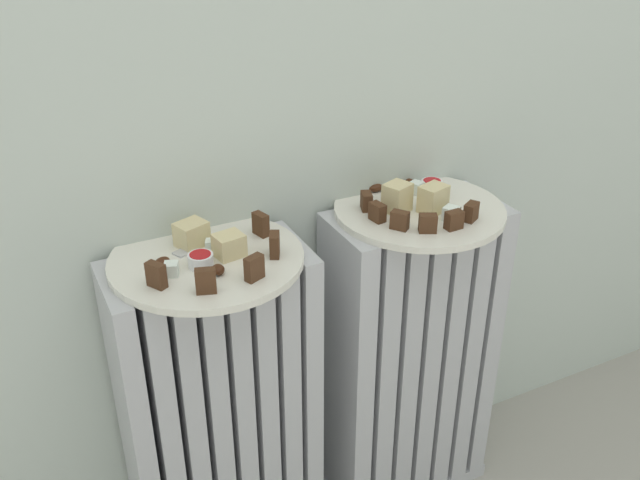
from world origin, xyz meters
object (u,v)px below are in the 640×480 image
Objects in this scene: plate_left at (207,259)px; plate_right at (419,210)px; jam_bowl_right at (432,185)px; fork at (192,258)px; jam_bowl_left at (201,259)px; radiator_left at (221,422)px; radiator_right at (408,360)px.

plate_left and plate_right have the same top height.
plate_right is 7.72× the size of jam_bowl_right.
fork is (-0.43, 0.00, 0.01)m from plate_right.
fork is (-0.01, 0.03, -0.01)m from jam_bowl_left.
radiator_left is 0.34m from plate_left.
radiator_right is 16.60× the size of jam_bowl_left.
plate_right is 3.61× the size of fork.
jam_bowl_left reaches higher than fork.
plate_right is (0.40, 0.00, 0.00)m from plate_left.
radiator_left is 2.14× the size of plate_left.
jam_bowl_left is at bearing -170.52° from jam_bowl_right.
jam_bowl_left is 0.99× the size of jam_bowl_right.
radiator_left is 0.35m from fork.
fork is at bearing 178.55° from plate_left.
jam_bowl_right reaches higher than plate_right.
jam_bowl_left is at bearing -176.24° from radiator_right.
jam_bowl_right is (0.46, 0.05, 0.36)m from radiator_left.
plate_right is 7.78× the size of jam_bowl_left.
jam_bowl_right reaches higher than plate_left.
radiator_left is at bearing 0.00° from plate_left.
jam_bowl_right is 0.49m from fork.
plate_left is 7.78× the size of jam_bowl_left.
jam_bowl_left is at bearing -122.34° from radiator_left.
radiator_left is 7.70× the size of fork.
plate_left is at bearing 180.00° from radiator_right.
fork is at bearing -173.89° from jam_bowl_right.
radiator_right is at bearing -0.08° from fork.
jam_bowl_right is at bearing 6.50° from plate_left.
radiator_left and radiator_right have the same top height.
jam_bowl_left is (-0.42, -0.03, 0.02)m from plate_right.
jam_bowl_right reaches higher than radiator_left.
plate_left is (-0.40, 0.00, 0.34)m from radiator_right.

